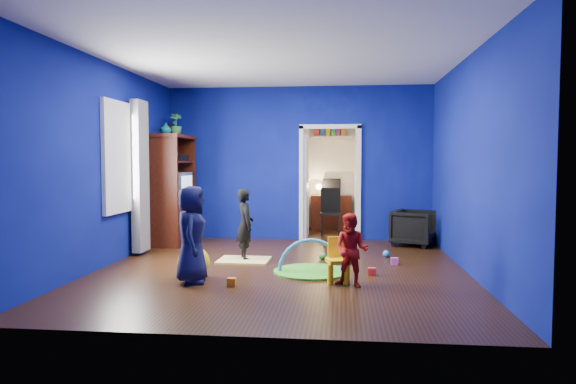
# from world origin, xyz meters

# --- Properties ---
(floor) EXTENTS (5.00, 5.50, 0.01)m
(floor) POSITION_xyz_m (0.00, 0.00, 0.00)
(floor) COLOR black
(floor) RESTS_ON ground
(ceiling) EXTENTS (5.00, 5.50, 0.01)m
(ceiling) POSITION_xyz_m (0.00, 0.00, 2.90)
(ceiling) COLOR white
(ceiling) RESTS_ON wall_back
(wall_back) EXTENTS (5.00, 0.02, 2.90)m
(wall_back) POSITION_xyz_m (0.00, 2.75, 1.45)
(wall_back) COLOR navy
(wall_back) RESTS_ON floor
(wall_front) EXTENTS (5.00, 0.02, 2.90)m
(wall_front) POSITION_xyz_m (0.00, -2.75, 1.45)
(wall_front) COLOR navy
(wall_front) RESTS_ON floor
(wall_left) EXTENTS (0.02, 5.50, 2.90)m
(wall_left) POSITION_xyz_m (-2.50, 0.00, 1.45)
(wall_left) COLOR navy
(wall_left) RESTS_ON floor
(wall_right) EXTENTS (0.02, 5.50, 2.90)m
(wall_right) POSITION_xyz_m (2.50, 0.00, 1.45)
(wall_right) COLOR navy
(wall_right) RESTS_ON floor
(alcove) EXTENTS (1.00, 1.75, 2.50)m
(alcove) POSITION_xyz_m (0.60, 3.62, 1.25)
(alcove) COLOR silver
(alcove) RESTS_ON floor
(armchair) EXTENTS (0.90, 0.89, 0.64)m
(armchair) POSITION_xyz_m (2.09, 2.20, 0.32)
(armchair) COLOR black
(armchair) RESTS_ON floor
(child_black) EXTENTS (0.39, 0.46, 1.08)m
(child_black) POSITION_xyz_m (-0.62, 0.60, 0.54)
(child_black) COLOR black
(child_black) RESTS_ON floor
(child_navy) EXTENTS (0.48, 0.65, 1.19)m
(child_navy) POSITION_xyz_m (-1.00, -0.90, 0.60)
(child_navy) COLOR #10163B
(child_navy) RESTS_ON floor
(toddler_red) EXTENTS (0.51, 0.44, 0.88)m
(toddler_red) POSITION_xyz_m (0.94, -0.90, 0.44)
(toddler_red) COLOR #B22012
(toddler_red) RESTS_ON floor
(vase) EXTENTS (0.20, 0.20, 0.20)m
(vase) POSITION_xyz_m (-2.22, 1.71, 2.06)
(vase) COLOR #0D5D6F
(vase) RESTS_ON tv_armoire
(potted_plant) EXTENTS (0.31, 0.31, 0.41)m
(potted_plant) POSITION_xyz_m (-2.22, 2.23, 2.17)
(potted_plant) COLOR #32893B
(potted_plant) RESTS_ON tv_armoire
(tv_armoire) EXTENTS (0.58, 1.14, 1.96)m
(tv_armoire) POSITION_xyz_m (-2.22, 2.01, 0.98)
(tv_armoire) COLOR #3A1809
(tv_armoire) RESTS_ON floor
(crt_tv) EXTENTS (0.46, 0.70, 0.54)m
(crt_tv) POSITION_xyz_m (-2.18, 2.01, 1.02)
(crt_tv) COLOR silver
(crt_tv) RESTS_ON tv_armoire
(yellow_blanket) EXTENTS (0.76, 0.61, 0.03)m
(yellow_blanket) POSITION_xyz_m (-0.62, 0.50, 0.01)
(yellow_blanket) COLOR #F2E07A
(yellow_blanket) RESTS_ON floor
(hopper_ball) EXTENTS (0.41, 0.41, 0.41)m
(hopper_ball) POSITION_xyz_m (-1.05, -0.65, 0.20)
(hopper_ball) COLOR yellow
(hopper_ball) RESTS_ON floor
(kid_chair) EXTENTS (0.34, 0.34, 0.50)m
(kid_chair) POSITION_xyz_m (0.79, -0.70, 0.25)
(kid_chair) COLOR yellow
(kid_chair) RESTS_ON floor
(play_mat) EXTENTS (1.00, 1.00, 0.03)m
(play_mat) POSITION_xyz_m (0.42, -0.17, 0.01)
(play_mat) COLOR #3F9922
(play_mat) RESTS_ON floor
(toy_arch) EXTENTS (0.89, 0.15, 0.89)m
(toy_arch) POSITION_xyz_m (0.42, -0.17, 0.02)
(toy_arch) COLOR #3F8CD8
(toy_arch) RESTS_ON floor
(window_left) EXTENTS (0.03, 0.95, 1.55)m
(window_left) POSITION_xyz_m (-2.48, 0.35, 1.55)
(window_left) COLOR white
(window_left) RESTS_ON wall_left
(curtain) EXTENTS (0.14, 0.42, 2.40)m
(curtain) POSITION_xyz_m (-2.37, 0.90, 1.25)
(curtain) COLOR slate
(curtain) RESTS_ON floor
(doorway) EXTENTS (1.16, 0.10, 2.10)m
(doorway) POSITION_xyz_m (0.60, 2.75, 1.05)
(doorway) COLOR white
(doorway) RESTS_ON floor
(study_desk) EXTENTS (0.88, 0.44, 0.75)m
(study_desk) POSITION_xyz_m (0.60, 4.26, 0.38)
(study_desk) COLOR #3D140A
(study_desk) RESTS_ON floor
(desk_monitor) EXTENTS (0.40, 0.05, 0.32)m
(desk_monitor) POSITION_xyz_m (0.60, 4.38, 0.95)
(desk_monitor) COLOR black
(desk_monitor) RESTS_ON study_desk
(desk_lamp) EXTENTS (0.14, 0.14, 0.14)m
(desk_lamp) POSITION_xyz_m (0.32, 4.32, 0.93)
(desk_lamp) COLOR #FFD88C
(desk_lamp) RESTS_ON study_desk
(folding_chair) EXTENTS (0.40, 0.40, 0.92)m
(folding_chair) POSITION_xyz_m (0.60, 3.30, 0.46)
(folding_chair) COLOR black
(folding_chair) RESTS_ON floor
(book_shelf) EXTENTS (0.88, 0.24, 0.04)m
(book_shelf) POSITION_xyz_m (0.60, 4.37, 2.02)
(book_shelf) COLOR white
(book_shelf) RESTS_ON study_desk
(toy_0) EXTENTS (0.10, 0.08, 0.10)m
(toy_0) POSITION_xyz_m (1.22, -0.26, 0.05)
(toy_0) COLOR #FB2D29
(toy_0) RESTS_ON floor
(toy_1) EXTENTS (0.11, 0.11, 0.11)m
(toy_1) POSITION_xyz_m (1.52, 1.06, 0.06)
(toy_1) COLOR blue
(toy_1) RESTS_ON floor
(toy_2) EXTENTS (0.10, 0.08, 0.10)m
(toy_2) POSITION_xyz_m (-0.48, -1.03, 0.05)
(toy_2) COLOR orange
(toy_2) RESTS_ON floor
(toy_3) EXTENTS (0.11, 0.11, 0.11)m
(toy_3) POSITION_xyz_m (0.54, 0.75, 0.06)
(toy_3) COLOR green
(toy_3) RESTS_ON floor
(toy_4) EXTENTS (0.10, 0.08, 0.10)m
(toy_4) POSITION_xyz_m (1.59, 0.48, 0.05)
(toy_4) COLOR #DE53CA
(toy_4) RESTS_ON floor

